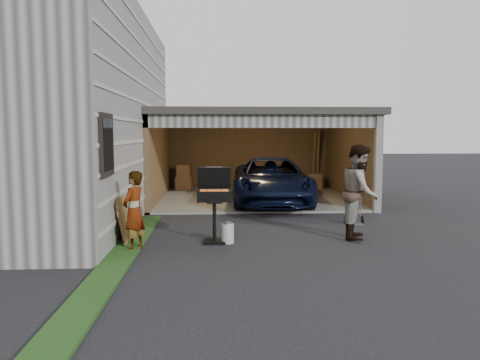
% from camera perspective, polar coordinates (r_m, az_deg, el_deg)
% --- Properties ---
extents(ground, '(80.00, 80.00, 0.00)m').
position_cam_1_polar(ground, '(9.35, 0.59, -7.88)').
color(ground, black).
rests_on(ground, ground).
extents(house, '(7.00, 11.00, 5.50)m').
position_cam_1_polar(house, '(14.16, -25.76, 7.40)').
color(house, '#474744').
rests_on(house, ground).
extents(groundcover_strip, '(0.50, 8.00, 0.06)m').
position_cam_1_polar(groundcover_strip, '(8.53, -14.45, -9.21)').
color(groundcover_strip, '#193814').
rests_on(groundcover_strip, ground).
extents(garage, '(6.80, 6.30, 2.90)m').
position_cam_1_polar(garage, '(15.92, 1.81, 4.55)').
color(garage, '#605E59').
rests_on(garage, ground).
extents(minivan, '(2.55, 5.07, 1.38)m').
position_cam_1_polar(minivan, '(14.45, 3.85, -0.28)').
color(minivan, black).
rests_on(minivan, ground).
extents(woman, '(0.54, 0.65, 1.51)m').
position_cam_1_polar(woman, '(8.96, -12.81, -3.71)').
color(woman, '#A0B7C9').
rests_on(woman, ground).
extents(man, '(1.03, 1.16, 1.97)m').
position_cam_1_polar(man, '(10.06, 14.41, -1.39)').
color(man, '#422E1A').
rests_on(man, ground).
extents(bbq_grill, '(0.68, 0.60, 1.51)m').
position_cam_1_polar(bbq_grill, '(9.40, -3.15, -2.25)').
color(bbq_grill, black).
rests_on(bbq_grill, ground).
extents(propane_tank, '(0.33, 0.33, 0.39)m').
position_cam_1_polar(propane_tank, '(9.45, -1.54, -6.52)').
color(propane_tank, '#B7B7B2').
rests_on(propane_tank, ground).
extents(plywood_panel, '(0.24, 0.84, 0.93)m').
position_cam_1_polar(plywood_panel, '(9.66, -13.91, -4.79)').
color(plywood_panel, '#523D1C').
rests_on(plywood_panel, ground).
extents(hand_truck, '(0.48, 0.38, 1.12)m').
position_cam_1_polar(hand_truck, '(11.74, 13.77, -4.17)').
color(hand_truck, gray).
rests_on(hand_truck, ground).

